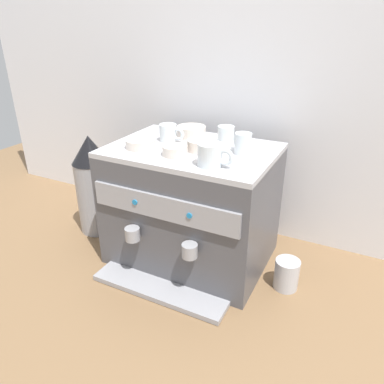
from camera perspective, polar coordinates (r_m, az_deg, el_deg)
The scene contains 13 objects.
ground_plane at distance 1.62m, azimuth 0.00°, elevation -9.69°, with size 4.00×4.00×0.00m, color brown.
tiled_backsplash_wall at distance 1.69m, azimuth 5.48°, elevation 12.81°, with size 2.80×0.03×1.14m, color silver.
espresso_machine at distance 1.49m, azimuth -0.07°, elevation -2.12°, with size 0.63×0.56×0.49m.
ceramic_cup_0 at distance 1.34m, azimuth 7.89°, elevation 7.57°, with size 0.09×0.08×0.08m.
ceramic_cup_1 at distance 1.21m, azimuth 3.03°, elevation 5.82°, with size 0.13×0.08×0.08m.
ceramic_cup_2 at distance 1.48m, azimuth -3.64°, elevation 9.23°, with size 0.10×0.07×0.07m.
ceramic_cup_3 at distance 1.45m, azimuth 5.27°, elevation 8.91°, with size 0.08×0.09×0.07m.
ceramic_bowl_0 at distance 1.54m, azimuth -0.12°, elevation 9.44°, with size 0.12×0.12×0.04m.
ceramic_bowl_1 at distance 1.41m, azimuth -8.06°, elevation 7.50°, with size 0.11×0.11×0.03m.
ceramic_bowl_2 at distance 1.36m, azimuth 1.21°, elevation 7.28°, with size 0.09×0.09×0.04m.
ceramic_bowl_3 at distance 1.32m, azimuth -2.70°, elevation 6.47°, with size 0.09×0.09×0.04m.
coffee_grinder at distance 1.76m, azimuth -15.14°, elevation 1.18°, with size 0.17×0.17×0.47m.
milk_pitcher at distance 1.46m, azimuth 14.58°, elevation -12.33°, with size 0.09×0.09×0.12m, color #B7B7BC.
Camera 1 is at (0.60, -1.19, 0.93)m, focal length 34.07 mm.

